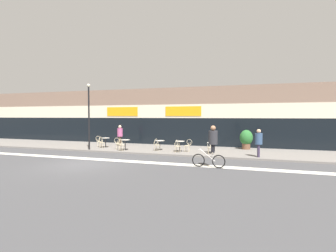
% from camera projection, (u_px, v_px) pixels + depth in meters
% --- Properties ---
extents(ground_plane, '(120.00, 120.00, 0.00)m').
position_uv_depth(ground_plane, '(83.00, 165.00, 14.55)').
color(ground_plane, '#424244').
extents(sidewalk_slab, '(40.00, 5.50, 0.12)m').
position_uv_depth(sidewalk_slab, '(139.00, 148.00, 21.41)').
color(sidewalk_slab, slate).
rests_on(sidewalk_slab, ground).
extents(storefront_facade, '(40.00, 4.06, 5.22)m').
position_uv_depth(storefront_facade, '(159.00, 117.00, 25.76)').
color(storefront_facade, '#7F6656').
rests_on(storefront_facade, ground).
extents(bike_lane_stripe, '(36.00, 0.70, 0.01)m').
position_uv_depth(bike_lane_stripe, '(101.00, 159.00, 16.21)').
color(bike_lane_stripe, silver).
rests_on(bike_lane_stripe, ground).
extents(bistro_table_0, '(0.67, 0.67, 0.77)m').
position_uv_depth(bistro_table_0, '(106.00, 141.00, 21.66)').
color(bistro_table_0, black).
rests_on(bistro_table_0, sidewalk_slab).
extents(bistro_table_1, '(0.70, 0.70, 0.78)m').
position_uv_depth(bistro_table_1, '(125.00, 143.00, 19.89)').
color(bistro_table_1, black).
rests_on(bistro_table_1, sidewalk_slab).
extents(bistro_table_2, '(0.70, 0.70, 0.71)m').
position_uv_depth(bistro_table_2, '(160.00, 143.00, 19.91)').
color(bistro_table_2, black).
rests_on(bistro_table_2, sidewalk_slab).
extents(bistro_table_3, '(0.68, 0.68, 0.75)m').
position_uv_depth(bistro_table_3, '(180.00, 144.00, 19.10)').
color(bistro_table_3, black).
rests_on(bistro_table_3, sidewalk_slab).
extents(bistro_table_4, '(0.68, 0.68, 0.71)m').
position_uv_depth(bistro_table_4, '(212.00, 146.00, 18.31)').
color(bistro_table_4, black).
rests_on(bistro_table_4, sidewalk_slab).
extents(cafe_chair_0_near, '(0.40, 0.57, 0.90)m').
position_uv_depth(cafe_chair_0_near, '(101.00, 142.00, 21.06)').
color(cafe_chair_0_near, beige).
rests_on(cafe_chair_0_near, sidewalk_slab).
extents(cafe_chair_0_side, '(0.60, 0.44, 0.90)m').
position_uv_depth(cafe_chair_0_side, '(99.00, 141.00, 21.85)').
color(cafe_chair_0_side, beige).
rests_on(cafe_chair_0_side, sidewalk_slab).
extents(cafe_chair_1_near, '(0.41, 0.58, 0.90)m').
position_uv_depth(cafe_chair_1_near, '(121.00, 144.00, 19.30)').
color(cafe_chair_1_near, beige).
rests_on(cafe_chair_1_near, sidewalk_slab).
extents(cafe_chair_1_side, '(0.59, 0.44, 0.90)m').
position_uv_depth(cafe_chair_1_side, '(118.00, 143.00, 20.09)').
color(cafe_chair_1_side, beige).
rests_on(cafe_chair_1_side, sidewalk_slab).
extents(cafe_chair_2_near, '(0.45, 0.60, 0.90)m').
position_uv_depth(cafe_chair_2_near, '(157.00, 144.00, 19.32)').
color(cafe_chair_2_near, beige).
rests_on(cafe_chair_2_near, sidewalk_slab).
extents(cafe_chair_3_near, '(0.43, 0.59, 0.90)m').
position_uv_depth(cafe_chair_3_near, '(177.00, 145.00, 18.51)').
color(cafe_chair_3_near, beige).
rests_on(cafe_chair_3_near, sidewalk_slab).
extents(cafe_chair_3_side, '(0.59, 0.43, 0.90)m').
position_uv_depth(cafe_chair_3_side, '(188.00, 145.00, 18.89)').
color(cafe_chair_3_side, beige).
rests_on(cafe_chair_3_side, sidewalk_slab).
extents(cafe_chair_4_near, '(0.42, 0.58, 0.90)m').
position_uv_depth(cafe_chair_4_near, '(210.00, 146.00, 17.72)').
color(cafe_chair_4_near, beige).
rests_on(cafe_chair_4_near, sidewalk_slab).
extents(planter_pot, '(0.99, 0.99, 1.50)m').
position_uv_depth(planter_pot, '(246.00, 139.00, 20.27)').
color(planter_pot, brown).
rests_on(planter_pot, sidewalk_slab).
extents(lamp_post, '(0.26, 0.26, 5.04)m').
position_uv_depth(lamp_post, '(89.00, 112.00, 20.01)').
color(lamp_post, black).
rests_on(lamp_post, sidewalk_slab).
extents(cyclist_0, '(1.77, 0.51, 2.21)m').
position_uv_depth(cyclist_0, '(212.00, 143.00, 13.61)').
color(cyclist_0, black).
rests_on(cyclist_0, ground).
extents(pedestrian_near_end, '(0.47, 0.47, 1.78)m').
position_uv_depth(pedestrian_near_end, '(120.00, 134.00, 22.58)').
color(pedestrian_near_end, '#4C3D2D').
rests_on(pedestrian_near_end, sidewalk_slab).
extents(pedestrian_far_end, '(0.47, 0.47, 1.76)m').
position_uv_depth(pedestrian_far_end, '(259.00, 140.00, 16.40)').
color(pedestrian_far_end, '#382D47').
rests_on(pedestrian_far_end, sidewalk_slab).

